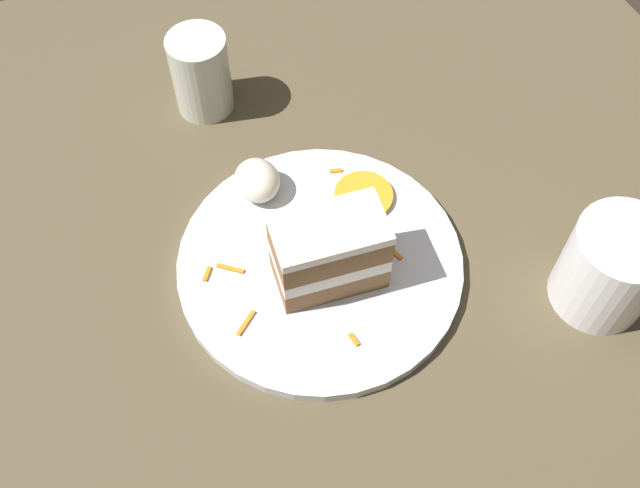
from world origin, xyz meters
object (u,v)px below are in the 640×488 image
object	(u,v)px
cream_dollop	(257,180)
coffee_mug	(612,266)
cake_slice	(329,252)
orange_garnish	(363,196)
drinking_glass	(202,78)
plate	(320,264)

from	to	relation	value
cream_dollop	coffee_mug	xyz separation A→B (m)	(0.24, 0.25, 0.02)
cake_slice	cream_dollop	world-z (taller)	cake_slice
cream_dollop	orange_garnish	size ratio (longest dim) A/B	0.84
orange_garnish	drinking_glass	world-z (taller)	drinking_glass
drinking_glass	cream_dollop	bearing A→B (deg)	2.00
orange_garnish	coffee_mug	world-z (taller)	coffee_mug
cake_slice	drinking_glass	xyz separation A→B (m)	(-0.27, -0.03, -0.01)
orange_garnish	cream_dollop	bearing A→B (deg)	-118.60
cream_dollop	coffee_mug	distance (m)	0.35
plate	orange_garnish	size ratio (longest dim) A/B	4.61
plate	drinking_glass	distance (m)	0.25
cream_dollop	drinking_glass	bearing A→B (deg)	-178.00
cream_dollop	orange_garnish	distance (m)	0.11
plate	cream_dollop	xyz separation A→B (m)	(-0.10, -0.02, 0.03)
plate	coffee_mug	distance (m)	0.27
coffee_mug	cream_dollop	bearing A→B (deg)	-133.30
plate	coffee_mug	xyz separation A→B (m)	(0.14, 0.23, 0.05)
cream_dollop	coffee_mug	bearing A→B (deg)	46.70
drinking_glass	plate	bearing A→B (deg)	6.61
plate	orange_garnish	bearing A→B (deg)	124.96
drinking_glass	orange_garnish	bearing A→B (deg)	26.56
cake_slice	orange_garnish	bearing A→B (deg)	-38.69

